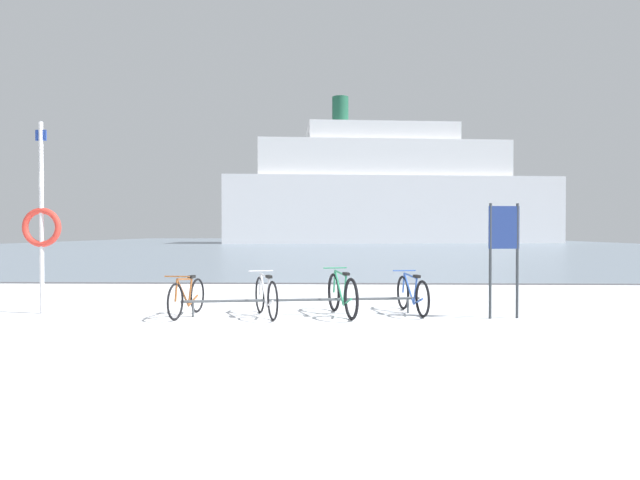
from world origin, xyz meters
TOP-DOWN VIEW (x-y plane):
  - ground at (0.00, 53.90)m, footprint 80.00×132.00m
  - bike_rack at (1.41, 3.73)m, footprint 4.34×0.74m
  - bicycle_0 at (-0.68, 3.52)m, footprint 0.46×1.63m
  - bicycle_1 at (0.76, 3.53)m, footprint 0.68×1.58m
  - bicycle_2 at (2.13, 3.70)m, footprint 0.64×1.77m
  - bicycle_3 at (3.44, 4.04)m, footprint 0.53×1.71m
  - info_sign at (4.97, 3.44)m, footprint 0.55×0.12m
  - rescue_post at (-3.47, 3.79)m, footprint 0.74×0.11m
  - ferry_ship at (8.54, 70.79)m, footprint 44.58×16.70m

SIDE VIEW (x-z plane):
  - ground at x=0.00m, z-range -0.08..0.00m
  - bike_rack at x=1.41m, z-range 0.12..0.42m
  - bicycle_0 at x=-0.68m, z-range -0.03..0.73m
  - bicycle_3 at x=3.44m, z-range -0.04..0.74m
  - bicycle_1 at x=0.76m, z-range -0.04..0.77m
  - bicycle_2 at x=2.13m, z-range -0.04..0.81m
  - info_sign at x=4.97m, z-range 0.36..2.39m
  - rescue_post at x=-3.47m, z-range -0.09..3.49m
  - ferry_ship at x=8.54m, z-range -3.22..16.36m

